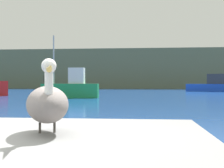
% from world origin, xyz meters
% --- Properties ---
extents(hillside_backdrop, '(140.00, 13.79, 8.43)m').
position_xyz_m(hillside_backdrop, '(0.00, 65.64, 4.22)').
color(hillside_backdrop, '#5B664C').
rests_on(hillside_backdrop, ground).
extents(pier_dock, '(3.79, 2.99, 0.71)m').
position_xyz_m(pier_dock, '(0.62, 0.07, 0.35)').
color(pier_dock, gray).
rests_on(pier_dock, ground).
extents(pelican, '(0.78, 1.23, 0.85)m').
position_xyz_m(pelican, '(0.63, 0.06, 1.06)').
color(pelican, gray).
rests_on(pelican, pier_dock).
extents(fishing_boat_blue, '(6.94, 4.32, 3.66)m').
position_xyz_m(fishing_boat_blue, '(12.06, 41.32, 0.90)').
color(fishing_boat_blue, blue).
rests_on(fishing_boat_blue, ground).
extents(fishing_boat_green, '(4.86, 1.53, 5.37)m').
position_xyz_m(fishing_boat_green, '(-4.21, 21.98, 0.86)').
color(fishing_boat_green, '#1E8C4C').
rests_on(fishing_boat_green, ground).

